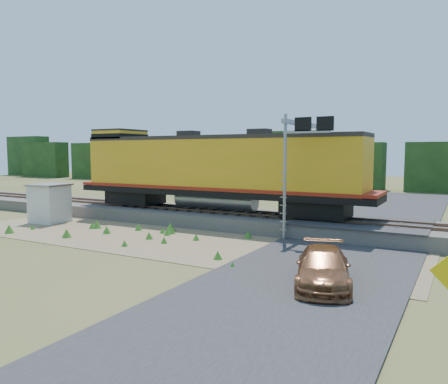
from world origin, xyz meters
The scene contains 11 objects.
ground centered at (0.00, 0.00, 0.00)m, with size 140.00×140.00×0.00m, color #475123.
ballast centered at (0.00, 6.00, 0.40)m, with size 70.00×5.00×0.80m, color slate.
rails centered at (0.00, 6.00, 0.88)m, with size 70.00×1.54×0.16m.
dirt_shoulder centered at (-2.00, 0.50, 0.01)m, with size 26.00×8.00×0.03m, color #8C7754.
road centered at (7.00, 0.74, 0.09)m, with size 7.00×66.00×0.86m.
tree_line_north centered at (0.00, 38.00, 3.07)m, with size 130.00×3.00×6.50m.
weed_clumps centered at (-3.50, 0.10, 0.00)m, with size 15.00×6.20×0.56m, color #347120, non-canonical shape.
locomotive centered at (-2.38, 6.00, 3.55)m, with size 20.32×3.10×5.24m.
shed centered at (-11.81, 1.18, 1.28)m, with size 2.33×2.33×2.53m.
signal_gantry centered at (4.02, 5.35, 4.94)m, with size 2.59×6.20×6.55m.
car centered at (7.72, -3.45, 0.64)m, with size 1.79×4.41×1.28m, color brown.
Camera 1 is at (11.90, -17.94, 4.59)m, focal length 35.00 mm.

